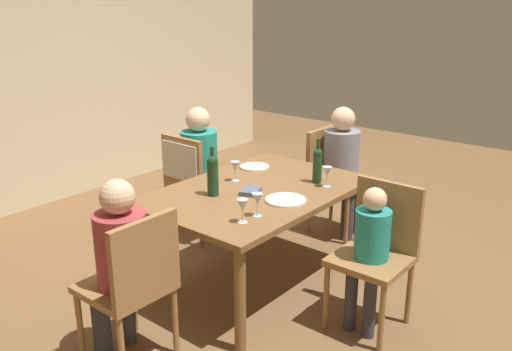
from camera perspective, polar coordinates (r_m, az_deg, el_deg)
name	(u,v)px	position (r m, az deg, el deg)	size (l,w,h in m)	color
ground_plane	(256,280)	(4.12, 0.00, -10.93)	(10.00, 10.00, 0.00)	brown
rear_room_partition	(38,68)	(5.78, -21.88, 10.36)	(6.40, 0.12, 2.70)	beige
dining_table	(256,200)	(3.85, 0.00, -2.55)	(1.57, 1.07, 0.72)	brown
chair_right_end	(332,173)	(4.84, 7.94, 0.27)	(0.44, 0.44, 0.92)	olive
chair_far_right	(189,173)	(4.62, -7.01, 0.23)	(0.46, 0.44, 0.92)	olive
chair_left_end	(134,280)	(3.10, -12.67, -10.63)	(0.44, 0.44, 0.92)	olive
chair_near	(378,245)	(3.51, 12.66, -7.10)	(0.44, 0.44, 0.92)	olive
person_woman_host	(344,162)	(4.75, 9.16, 1.40)	(0.31, 0.35, 1.13)	#33333D
person_man_bearded	(202,162)	(4.70, -5.73, 1.40)	(0.36, 0.31, 1.14)	#33333D
person_man_guest	(120,257)	(3.14, -14.10, -8.28)	(0.29, 0.33, 1.10)	#33333D
person_child_small	(370,247)	(3.41, 11.83, -7.33)	(0.25, 0.22, 0.94)	#33333D
wine_bottle_tall_green	(317,164)	(3.94, 6.45, 1.21)	(0.07, 0.07, 0.33)	#19381E
wine_bottle_dark_red	(213,174)	(3.67, -4.56, 0.16)	(0.08, 0.08, 0.34)	#19381E
wine_glass_near_left	(235,167)	(3.96, -2.20, 0.88)	(0.07, 0.07, 0.15)	silver
wine_glass_centre	(242,206)	(3.23, -1.43, -3.22)	(0.07, 0.07, 0.15)	silver
wine_glass_near_right	(257,200)	(3.32, 0.14, -2.58)	(0.07, 0.07, 0.15)	silver
wine_glass_far	(327,173)	(3.87, 7.46, 0.31)	(0.07, 0.07, 0.15)	silver
dinner_plate_host	(286,200)	(3.61, 3.13, -2.57)	(0.27, 0.27, 0.01)	white
dinner_plate_guest_left	(255,167)	(4.30, -0.15, 0.91)	(0.23, 0.23, 0.01)	silver
folded_napkin	(250,191)	(3.74, -0.59, -1.64)	(0.16, 0.12, 0.03)	#4C5B75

